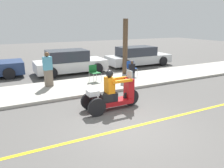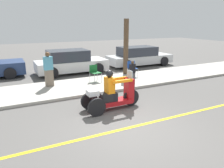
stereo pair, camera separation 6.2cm
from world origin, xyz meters
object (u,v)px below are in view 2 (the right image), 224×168
at_px(spectator_with_child, 132,73).
at_px(tree_trunk, 126,47).
at_px(parked_car_lot_right, 139,57).
at_px(folding_chair_curbside, 132,67).
at_px(folding_chair_set_back, 95,71).
at_px(spectator_end_of_line, 49,70).
at_px(parked_car_lot_center, 70,62).
at_px(motorcycle_trike, 112,95).

distance_m(spectator_with_child, tree_trunk, 2.50).
bearing_deg(parked_car_lot_right, spectator_with_child, -126.47).
distance_m(spectator_with_child, parked_car_lot_right, 5.54).
height_order(folding_chair_curbside, folding_chair_set_back, same).
bearing_deg(spectator_end_of_line, spectator_with_child, -22.39).
height_order(spectator_end_of_line, folding_chair_curbside, spectator_end_of_line).
distance_m(spectator_with_child, spectator_end_of_line, 3.92).
bearing_deg(tree_trunk, spectator_with_child, -112.07).
bearing_deg(spectator_end_of_line, parked_car_lot_center, 56.95).
relative_size(spectator_end_of_line, tree_trunk, 0.52).
height_order(spectator_end_of_line, parked_car_lot_center, spectator_end_of_line).
relative_size(motorcycle_trike, spectator_end_of_line, 1.34).
xyz_separation_m(folding_chair_curbside, parked_car_lot_center, (-2.69, 2.80, 0.05)).
relative_size(motorcycle_trike, parked_car_lot_center, 0.51).
xyz_separation_m(folding_chair_curbside, parked_car_lot_right, (2.39, 2.94, 0.02)).
distance_m(spectator_end_of_line, parked_car_lot_center, 3.37).
distance_m(folding_chair_set_back, parked_car_lot_right, 5.58).
height_order(spectator_end_of_line, tree_trunk, tree_trunk).
bearing_deg(parked_car_lot_center, spectator_with_child, -67.55).
distance_m(spectator_with_child, folding_chair_set_back, 1.96).
bearing_deg(folding_chair_set_back, parked_car_lot_right, 33.27).
xyz_separation_m(parked_car_lot_center, parked_car_lot_right, (5.07, 0.15, -0.02)).
xyz_separation_m(spectator_with_child, folding_chair_curbside, (0.91, 1.51, -0.05)).
height_order(spectator_with_child, folding_chair_set_back, spectator_with_child).
distance_m(motorcycle_trike, spectator_end_of_line, 3.90).
bearing_deg(spectator_with_child, parked_car_lot_right, 53.53).
bearing_deg(folding_chair_set_back, parked_car_lot_center, 98.02).
bearing_deg(parked_car_lot_center, motorcycle_trike, -93.08).
xyz_separation_m(folding_chair_curbside, folding_chair_set_back, (-2.28, -0.12, 0.00)).
bearing_deg(spectator_with_child, folding_chair_set_back, 134.46).
relative_size(motorcycle_trike, spectator_with_child, 1.86).
height_order(spectator_end_of_line, parked_car_lot_right, spectator_end_of_line).
distance_m(spectator_end_of_line, tree_trunk, 4.59).
xyz_separation_m(folding_chair_set_back, tree_trunk, (2.23, 0.73, 1.04)).
relative_size(spectator_with_child, spectator_end_of_line, 0.72).
height_order(motorcycle_trike, tree_trunk, tree_trunk).
relative_size(spectator_with_child, folding_chair_set_back, 1.41).
height_order(spectator_with_child, tree_trunk, tree_trunk).
relative_size(motorcycle_trike, folding_chair_curbside, 2.62).
bearing_deg(parked_car_lot_right, parked_car_lot_center, -178.35).
xyz_separation_m(motorcycle_trike, folding_chair_set_back, (0.76, 3.49, 0.11)).
bearing_deg(spectator_with_child, parked_car_lot_center, 112.45).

